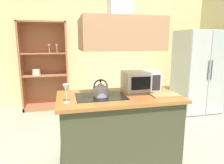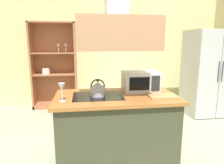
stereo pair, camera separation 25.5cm
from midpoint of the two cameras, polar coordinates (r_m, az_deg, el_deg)
wall_back at (r=5.11m, az=-0.98°, el=9.06°), size 6.00×0.12×2.70m
kitchen_island at (r=2.61m, az=3.98°, el=-13.37°), size 1.49×0.83×0.90m
range_hood at (r=2.39m, az=4.42°, el=16.16°), size 0.90×0.70×1.25m
refrigerator at (r=4.80m, az=27.18°, el=2.28°), size 0.90×0.77×1.80m
dish_cabinet at (r=4.93m, az=-14.69°, el=3.25°), size 1.03×0.40×2.00m
kettle at (r=2.40m, az=-1.08°, el=-2.04°), size 0.19×0.19×0.21m
cutting_board at (r=2.51m, az=17.19°, el=-3.86°), size 0.35×0.26×0.02m
microwave at (r=2.72m, az=10.69°, el=0.22°), size 0.46×0.35×0.26m
wine_glass_on_counter at (r=2.22m, az=-11.01°, el=-1.70°), size 0.08×0.08×0.21m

